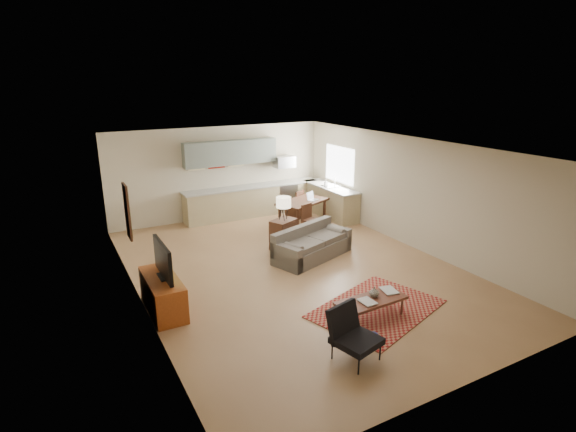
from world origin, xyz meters
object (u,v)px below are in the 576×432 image
coffee_table (371,309)px  console_table (284,234)px  sofa (313,243)px  armchair (357,336)px  dining_table (303,213)px  tv_credenza (163,294)px

coffee_table → console_table: 3.73m
sofa → armchair: 4.01m
coffee_table → dining_table: bearing=70.1°
armchair → console_table: (1.21, 4.55, -0.03)m
sofa → console_table: console_table is taller
sofa → dining_table: dining_table is taller
armchair → tv_credenza: (-2.14, 2.87, -0.08)m
coffee_table → tv_credenza: tv_credenza is taller
sofa → tv_credenza: (-3.67, -0.84, -0.04)m
sofa → tv_credenza: 3.77m
tv_credenza → dining_table: (4.65, 2.98, 0.05)m
tv_credenza → dining_table: 5.52m
coffee_table → tv_credenza: 3.70m
tv_credenza → console_table: bearing=26.6°
sofa → tv_credenza: bearing=173.8°
tv_credenza → coffee_table: bearing=-33.5°
sofa → coffee_table: sofa is taller
sofa → console_table: (-0.32, 0.84, 0.01)m
sofa → console_table: bearing=91.6°
sofa → console_table: 0.90m
tv_credenza → console_table: console_table is taller
armchair → sofa: bearing=53.5°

